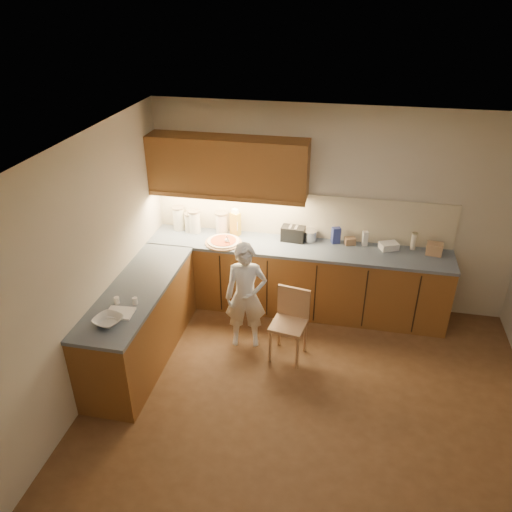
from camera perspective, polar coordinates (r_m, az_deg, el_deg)
name	(u,v)px	position (r m, az deg, el deg)	size (l,w,h in m)	color
room	(319,262)	(4.33, 7.22, -0.67)	(4.54, 4.50, 2.62)	brown
l_counter	(247,292)	(6.13, -1.04, -4.10)	(3.77, 2.62, 0.92)	brown
backsplash	(301,215)	(6.34, 5.20, 4.65)	(3.75, 0.02, 0.58)	beige
upper_cabinets	(228,166)	(6.11, -3.25, 10.21)	(1.95, 0.36, 0.73)	brown
pizza_on_board	(224,242)	(6.26, -3.73, 1.63)	(0.46, 0.46, 0.19)	tan
child	(246,296)	(5.70, -1.16, -4.62)	(0.48, 0.31, 1.31)	white
wooden_chair	(290,319)	(5.65, 3.95, -7.15)	(0.43, 0.43, 0.83)	tan
mixing_bowl	(108,321)	(5.01, -16.56, -7.10)	(0.26, 0.26, 0.06)	silver
canister_a	(179,218)	(6.63, -8.83, 4.30)	(0.16, 0.16, 0.32)	silver
canister_b	(190,222)	(6.57, -7.55, 3.86)	(0.15, 0.15, 0.26)	beige
canister_c	(194,221)	(6.53, -7.05, 3.97)	(0.16, 0.16, 0.30)	white
canister_d	(222,222)	(6.50, -3.93, 3.87)	(0.17, 0.17, 0.28)	white
oil_jug	(235,223)	(6.41, -2.37, 3.78)	(0.15, 0.13, 0.36)	#B58E24
toaster	(293,234)	(6.30, 4.26, 2.56)	(0.30, 0.19, 0.19)	black
steel_pot	(310,235)	(6.33, 6.18, 2.36)	(0.18, 0.18, 0.14)	#B4B4B9
blue_box	(336,235)	(6.30, 9.12, 2.35)	(0.10, 0.07, 0.21)	navy
card_box_a	(350,241)	(6.32, 10.70, 1.68)	(0.13, 0.09, 0.09)	tan
white_bottle	(365,239)	(6.31, 12.35, 1.96)	(0.06, 0.06, 0.19)	white
flat_pack	(389,246)	(6.31, 14.93, 1.12)	(0.21, 0.15, 0.08)	white
tall_jar	(414,241)	(6.36, 17.57, 1.64)	(0.07, 0.07, 0.22)	white
card_box_b	(434,249)	(6.34, 19.70, 0.77)	(0.18, 0.14, 0.14)	tan
dough_cloth	(120,313)	(5.13, -15.30, -6.28)	(0.26, 0.21, 0.02)	white
spice_jar_a	(117,300)	(5.28, -15.63, -4.90)	(0.05, 0.05, 0.07)	white
spice_jar_b	(135,301)	(5.23, -13.67, -5.00)	(0.05, 0.05, 0.07)	white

